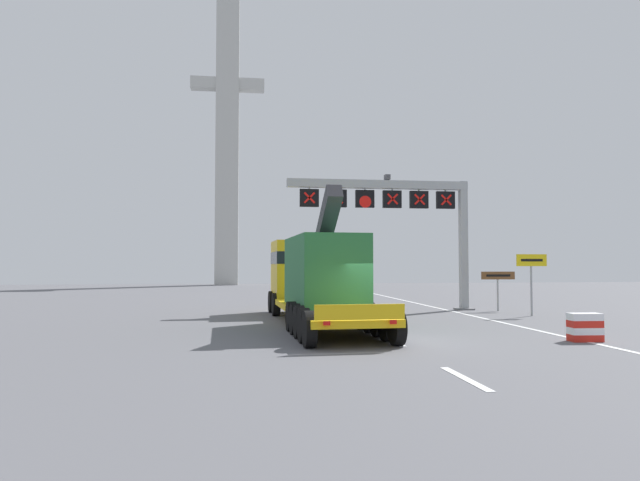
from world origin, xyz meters
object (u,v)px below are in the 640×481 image
at_px(heavy_haul_truck_yellow, 313,276).
at_px(crash_barrier_striped, 585,327).
at_px(exit_sign_yellow, 531,269).
at_px(bridge_pylon_distant, 227,120).
at_px(overhead_lane_gantry, 401,206).
at_px(tourist_info_sign_brown, 498,280).

relative_size(heavy_haul_truck_yellow, crash_barrier_striped, 13.75).
distance_m(exit_sign_yellow, bridge_pylon_distant, 50.35).
height_order(overhead_lane_gantry, heavy_haul_truck_yellow, overhead_lane_gantry).
xyz_separation_m(overhead_lane_gantry, crash_barrier_striped, (2.45, -12.71, -5.20)).
bearing_deg(crash_barrier_striped, heavy_haul_truck_yellow, 137.70).
xyz_separation_m(overhead_lane_gantry, heavy_haul_truck_yellow, (-5.48, -5.50, -3.67)).
xyz_separation_m(exit_sign_yellow, crash_barrier_striped, (-2.82, -8.59, -1.80)).
height_order(heavy_haul_truck_yellow, bridge_pylon_distant, bridge_pylon_distant).
relative_size(heavy_haul_truck_yellow, bridge_pylon_distant, 0.35).
bearing_deg(overhead_lane_gantry, heavy_haul_truck_yellow, -134.86).
bearing_deg(heavy_haul_truck_yellow, crash_barrier_striped, -42.30).
height_order(heavy_haul_truck_yellow, tourist_info_sign_brown, heavy_haul_truck_yellow).
bearing_deg(crash_barrier_striped, tourist_info_sign_brown, 77.69).
bearing_deg(crash_barrier_striped, bridge_pylon_distant, 103.99).
xyz_separation_m(tourist_info_sign_brown, bridge_pylon_distant, (-15.68, 41.14, 18.78)).
distance_m(heavy_haul_truck_yellow, exit_sign_yellow, 10.84).
distance_m(heavy_haul_truck_yellow, tourist_info_sign_brown, 11.35).
bearing_deg(exit_sign_yellow, bridge_pylon_distant, 109.87).
bearing_deg(exit_sign_yellow, heavy_haul_truck_yellow, -172.66).
bearing_deg(heavy_haul_truck_yellow, tourist_info_sign_brown, 22.85).
bearing_deg(bridge_pylon_distant, exit_sign_yellow, -70.13).
relative_size(crash_barrier_striped, bridge_pylon_distant, 0.03).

